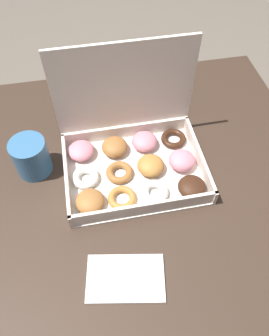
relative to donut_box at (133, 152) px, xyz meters
name	(u,v)px	position (x,y,z in m)	size (l,w,h in m)	color
ground_plane	(142,270)	(0.03, -0.03, -0.81)	(8.00, 8.00, 0.00)	#6B6054
dining_table	(147,195)	(0.03, -0.03, -0.17)	(0.91, 0.87, 0.76)	#38281E
donut_box	(133,152)	(0.00, 0.00, 0.00)	(0.35, 0.27, 0.30)	silver
coffee_mug	(31,157)	(-0.26, 0.03, 0.00)	(0.09, 0.09, 0.10)	teal
paper_napkin	(125,278)	(-0.07, -0.30, -0.05)	(0.18, 0.13, 0.01)	white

